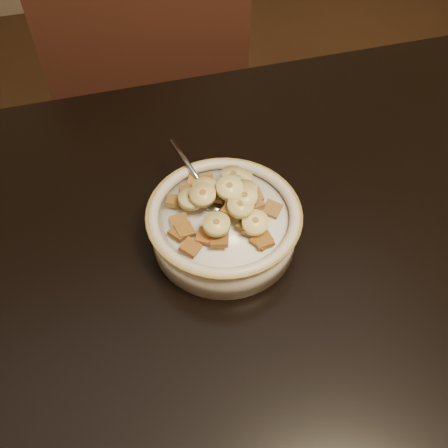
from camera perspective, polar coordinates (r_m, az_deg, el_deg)
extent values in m
cube|color=black|center=(0.61, 5.62, -9.48)|extent=(1.41, 0.91, 0.04)
cube|color=#351A12|center=(1.09, -6.24, 7.63)|extent=(0.51, 0.51, 1.02)
cylinder|color=beige|center=(0.62, 0.00, -0.49)|extent=(0.18, 0.18, 0.04)
cylinder|color=white|center=(0.60, 0.00, 0.78)|extent=(0.15, 0.15, 0.00)
ellipsoid|color=#8A93A2|center=(0.62, -1.41, 2.81)|extent=(0.04, 0.05, 0.01)
cube|color=brown|center=(0.57, 4.55, -1.88)|extent=(0.02, 0.02, 0.01)
cube|color=brown|center=(0.58, 3.28, -0.39)|extent=(0.03, 0.03, 0.01)
cube|color=brown|center=(0.57, -0.40, -0.22)|extent=(0.03, 0.03, 0.01)
cube|color=brown|center=(0.61, -5.63, 2.63)|extent=(0.03, 0.03, 0.01)
cube|color=brown|center=(0.62, -2.53, 4.10)|extent=(0.03, 0.03, 0.01)
cube|color=brown|center=(0.57, 4.30, -1.86)|extent=(0.03, 0.03, 0.01)
cube|color=brown|center=(0.60, 5.52, 1.71)|extent=(0.03, 0.03, 0.01)
cube|color=#9D5D20|center=(0.57, -0.52, -1.80)|extent=(0.03, 0.03, 0.01)
cube|color=brown|center=(0.58, 0.89, 1.69)|extent=(0.03, 0.03, 0.01)
cube|color=brown|center=(0.61, -1.77, 3.71)|extent=(0.02, 0.02, 0.01)
cube|color=#935728|center=(0.57, -2.10, -1.37)|extent=(0.03, 0.03, 0.01)
cube|color=brown|center=(0.58, -5.12, -0.97)|extent=(0.03, 0.03, 0.01)
cube|color=brown|center=(0.60, -0.65, 3.28)|extent=(0.03, 0.03, 0.01)
cube|color=brown|center=(0.60, -1.39, 3.46)|extent=(0.03, 0.03, 0.01)
cube|color=brown|center=(0.61, 3.42, 3.33)|extent=(0.02, 0.02, 0.01)
cube|color=brown|center=(0.61, -3.70, 3.25)|extent=(0.03, 0.03, 0.01)
cube|color=olive|center=(0.58, -4.53, -0.74)|extent=(0.02, 0.02, 0.01)
cube|color=#995621|center=(0.59, 1.75, 2.36)|extent=(0.03, 0.03, 0.01)
cube|color=brown|center=(0.58, -0.55, 0.05)|extent=(0.02, 0.02, 0.01)
cube|color=brown|center=(0.63, -3.28, 4.83)|extent=(0.03, 0.03, 0.01)
cube|color=brown|center=(0.58, 2.71, -0.02)|extent=(0.03, 0.03, 0.01)
cube|color=brown|center=(0.62, -4.13, 3.69)|extent=(0.02, 0.02, 0.01)
cube|color=#9C6029|center=(0.57, -3.85, -2.69)|extent=(0.03, 0.03, 0.01)
cube|color=brown|center=(0.63, -2.09, 4.86)|extent=(0.02, 0.02, 0.01)
cube|color=#995F30|center=(0.60, 3.45, 2.42)|extent=(0.02, 0.02, 0.01)
cube|color=olive|center=(0.60, 1.94, 3.03)|extent=(0.02, 0.02, 0.01)
cube|color=brown|center=(0.59, -5.10, 0.25)|extent=(0.02, 0.02, 0.01)
cube|color=brown|center=(0.58, 3.31, -0.53)|extent=(0.03, 0.03, 0.01)
cylinder|color=#D3BF7E|center=(0.62, 1.86, 5.17)|extent=(0.04, 0.04, 0.01)
cylinder|color=#D3C877|center=(0.56, -0.87, -0.03)|extent=(0.03, 0.03, 0.01)
cylinder|color=#F9D995|center=(0.58, 2.35, 3.06)|extent=(0.04, 0.04, 0.01)
cylinder|color=#FFF389|center=(0.60, -2.20, 4.08)|extent=(0.04, 0.03, 0.01)
cylinder|color=#F3D281|center=(0.57, 1.89, 2.07)|extent=(0.03, 0.03, 0.01)
cylinder|color=#EEDE93|center=(0.59, 2.32, 3.91)|extent=(0.04, 0.04, 0.02)
cylinder|color=#FDDE82|center=(0.57, 3.59, 0.15)|extent=(0.04, 0.04, 0.02)
cylinder|color=beige|center=(0.60, 1.11, 4.41)|extent=(0.04, 0.04, 0.01)
cylinder|color=#FAEC8B|center=(0.58, 0.63, 4.15)|extent=(0.04, 0.04, 0.02)
cylinder|color=#D2BD74|center=(0.59, -3.76, 2.88)|extent=(0.04, 0.04, 0.01)
cylinder|color=#E5D08A|center=(0.62, 1.08, 5.56)|extent=(0.04, 0.04, 0.01)
cylinder|color=#EED17A|center=(0.58, -2.45, 3.35)|extent=(0.04, 0.04, 0.01)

